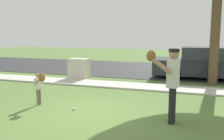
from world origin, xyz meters
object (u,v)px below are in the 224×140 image
at_px(utility_cabinet, 79,69).
at_px(person_adult, 171,77).
at_px(parked_pickup_dark, 209,65).
at_px(baseball, 74,109).
at_px(person_child, 39,84).

bearing_deg(utility_cabinet, person_adult, -44.98).
distance_m(utility_cabinet, parked_pickup_dark, 6.09).
bearing_deg(utility_cabinet, baseball, -65.97).
distance_m(person_child, baseball, 1.31).
distance_m(person_adult, utility_cabinet, 6.59).
height_order(baseball, utility_cabinet, utility_cabinet).
bearing_deg(person_adult, baseball, 0.65).
bearing_deg(parked_pickup_dark, person_adult, -99.58).
height_order(person_adult, person_child, person_adult).
bearing_deg(person_child, utility_cabinet, 105.42).
height_order(person_adult, utility_cabinet, person_adult).
height_order(utility_cabinet, parked_pickup_dark, parked_pickup_dark).
bearing_deg(utility_cabinet, person_child, -79.22).
bearing_deg(baseball, parked_pickup_dark, 59.60).
relative_size(baseball, parked_pickup_dark, 0.01).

